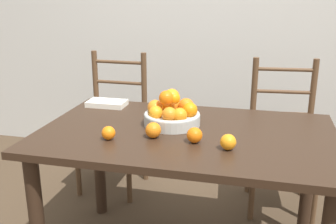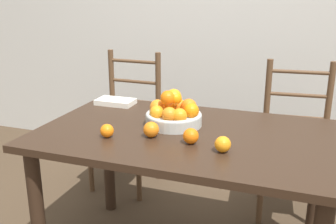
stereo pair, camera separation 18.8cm
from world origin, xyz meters
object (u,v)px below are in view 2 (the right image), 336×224
object	(u,v)px
orange_loose_3	(191,136)
chair_right	(295,145)
fruit_bowl	(174,113)
book_stack	(116,102)
orange_loose_2	(151,130)
chair_left	(127,125)
orange_loose_1	(107,131)
orange_loose_0	(223,144)

from	to	relation	value
orange_loose_3	chair_right	world-z (taller)	chair_right
fruit_bowl	book_stack	bearing A→B (deg)	152.04
orange_loose_2	chair_right	bearing A→B (deg)	54.11
chair_left	orange_loose_3	bearing A→B (deg)	-48.93
fruit_bowl	orange_loose_1	distance (m)	0.36
orange_loose_0	chair_left	xyz separation A→B (m)	(-0.89, 0.93, -0.32)
orange_loose_3	chair_right	xyz separation A→B (m)	(0.43, 0.88, -0.32)
chair_left	chair_right	distance (m)	1.17
orange_loose_1	orange_loose_3	world-z (taller)	orange_loose_3
orange_loose_2	chair_left	bearing A→B (deg)	122.10
chair_left	orange_loose_2	bearing A→B (deg)	-56.80
orange_loose_1	chair_right	distance (m)	1.29
fruit_bowl	chair_left	distance (m)	0.96
chair_right	orange_loose_1	bearing A→B (deg)	-136.70
orange_loose_2	orange_loose_3	distance (m)	0.20
orange_loose_0	chair_right	xyz separation A→B (m)	(0.28, 0.93, -0.32)
orange_loose_2	book_stack	size ratio (longest dim) A/B	0.33
fruit_bowl	chair_left	xyz separation A→B (m)	(-0.59, 0.67, -0.35)
orange_loose_1	orange_loose_2	distance (m)	0.20
fruit_bowl	orange_loose_3	bearing A→B (deg)	-54.19
fruit_bowl	orange_loose_2	bearing A→B (deg)	-102.03
orange_loose_3	chair_left	xyz separation A→B (m)	(-0.74, 0.88, -0.32)
orange_loose_0	chair_right	distance (m)	1.02
orange_loose_1	book_stack	size ratio (longest dim) A/B	0.28
orange_loose_1	fruit_bowl	bearing A→B (deg)	48.98
fruit_bowl	orange_loose_3	xyz separation A→B (m)	(0.15, -0.21, -0.03)
chair_left	orange_loose_0	bearing A→B (deg)	-45.02
orange_loose_0	orange_loose_2	size ratio (longest dim) A/B	0.94
orange_loose_3	chair_left	distance (m)	1.20
orange_loose_1	book_stack	bearing A→B (deg)	113.01
orange_loose_0	orange_loose_3	bearing A→B (deg)	163.28
orange_loose_2	chair_left	world-z (taller)	chair_left
fruit_bowl	orange_loose_2	size ratio (longest dim) A/B	3.86
orange_loose_2	orange_loose_3	bearing A→B (deg)	-4.59
orange_loose_0	orange_loose_1	bearing A→B (deg)	-179.04
orange_loose_1	chair_left	size ratio (longest dim) A/B	0.06
orange_loose_0	orange_loose_1	distance (m)	0.54
orange_loose_3	book_stack	xyz separation A→B (m)	(-0.60, 0.45, -0.02)
orange_loose_0	chair_left	world-z (taller)	chair_left
orange_loose_3	book_stack	world-z (taller)	orange_loose_3
fruit_bowl	orange_loose_2	world-z (taller)	fruit_bowl
chair_right	orange_loose_2	bearing A→B (deg)	-131.46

